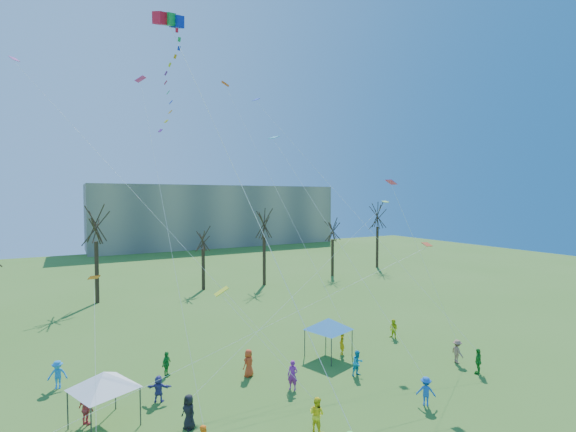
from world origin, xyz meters
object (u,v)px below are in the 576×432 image
distant_building (218,216)px  canopy_tent_blue (328,324)px  big_box_kite (175,82)px  canopy_tent_white (104,380)px

distant_building → canopy_tent_blue: size_ratio=15.94×
big_box_kite → canopy_tent_white: (-4.11, -0.92, -16.17)m
big_box_kite → canopy_tent_blue: size_ratio=6.27×
big_box_kite → canopy_tent_white: 16.70m
distant_building → big_box_kite: 79.64m
distant_building → canopy_tent_white: (-32.11, -74.63, -4.98)m
distant_building → canopy_tent_blue: bearing=-102.8°
canopy_tent_white → big_box_kite: bearing=12.6°
canopy_tent_white → canopy_tent_blue: size_ratio=0.98×
big_box_kite → canopy_tent_blue: 19.94m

